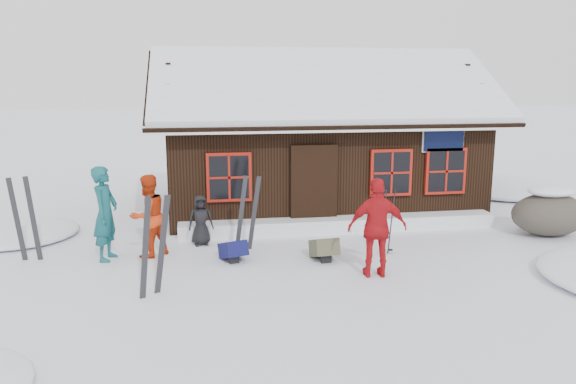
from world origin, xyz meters
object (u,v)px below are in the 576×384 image
object	(u,v)px
skier_teal	(105,213)
backpack_blue	(233,253)
backpack_olive	(324,252)
ski_pair_left	(154,247)
skier_orange_right	(377,228)
skier_orange_left	(148,216)
skier_crouched	(201,220)
boulder	(550,213)
ski_poles	(388,223)

from	to	relation	value
skier_teal	backpack_blue	distance (m)	2.66
skier_teal	backpack_olive	xyz separation A→B (m)	(4.29, -0.75, -0.78)
backpack_blue	backpack_olive	xyz separation A→B (m)	(1.80, -0.25, 0.01)
skier_teal	ski_pair_left	size ratio (longest dim) A/B	1.08
skier_orange_right	ski_pair_left	world-z (taller)	skier_orange_right
skier_orange_right	ski_pair_left	size ratio (longest dim) A/B	1.05
backpack_blue	skier_orange_left	bearing A→B (deg)	142.55
skier_crouched	backpack_blue	xyz separation A→B (m)	(0.62, -1.22, -0.40)
skier_crouched	boulder	bearing A→B (deg)	-11.13
skier_crouched	backpack_blue	size ratio (longest dim) A/B	1.93
skier_orange_left	ski_pair_left	size ratio (longest dim) A/B	0.96
skier_orange_left	backpack_blue	xyz separation A→B (m)	(1.67, -0.60, -0.69)
skier_teal	skier_orange_right	bearing A→B (deg)	-96.08
ski_poles	skier_orange_left	bearing A→B (deg)	172.21
skier_crouched	backpack_olive	xyz separation A→B (m)	(2.42, -1.47, -0.38)
boulder	backpack_olive	xyz separation A→B (m)	(-5.57, -0.94, -0.36)
skier_orange_right	skier_crouched	size ratio (longest dim) A/B	1.66
ski_poles	boulder	bearing A→B (deg)	10.37
skier_orange_left	backpack_blue	distance (m)	1.90
skier_teal	ski_poles	distance (m)	5.71
skier_orange_left	backpack_olive	xyz separation A→B (m)	(3.47, -0.84, -0.68)
ski_poles	backpack_blue	distance (m)	3.22
backpack_olive	skier_crouched	bearing A→B (deg)	144.75
backpack_blue	skier_orange_right	bearing A→B (deg)	-45.14
skier_orange_left	skier_orange_right	distance (m)	4.62
boulder	ski_pair_left	size ratio (longest dim) A/B	1.01
skier_orange_left	boulder	size ratio (longest dim) A/B	0.95
boulder	backpack_olive	world-z (taller)	boulder
boulder	backpack_olive	size ratio (longest dim) A/B	2.84
boulder	backpack_olive	bearing A→B (deg)	-170.38
ski_pair_left	skier_crouched	bearing A→B (deg)	51.45
skier_orange_left	backpack_blue	size ratio (longest dim) A/B	2.94
skier_teal	skier_orange_left	world-z (taller)	skier_teal
skier_teal	skier_crouched	size ratio (longest dim) A/B	1.71
skier_crouched	ski_pair_left	world-z (taller)	ski_pair_left
skier_orange_right	backpack_blue	distance (m)	2.96
skier_orange_left	skier_crouched	world-z (taller)	skier_orange_left
skier_crouched	boulder	xyz separation A→B (m)	(7.99, -0.52, -0.03)
skier_orange_right	boulder	distance (m)	5.25
skier_orange_left	skier_crouched	distance (m)	1.26
skier_orange_right	ski_pair_left	bearing A→B (deg)	10.73
skier_teal	skier_crouched	distance (m)	2.04
skier_crouched	ski_poles	xyz separation A→B (m)	(3.80, -1.29, 0.10)
skier_orange_left	ski_poles	distance (m)	4.90
boulder	ski_pair_left	xyz separation A→B (m)	(-8.78, -2.26, 0.30)
skier_teal	backpack_blue	size ratio (longest dim) A/B	3.31
skier_teal	boulder	xyz separation A→B (m)	(9.86, 0.20, -0.42)
skier_orange_right	backpack_blue	world-z (taller)	skier_orange_right
skier_teal	backpack_blue	bearing A→B (deg)	-87.63
skier_orange_right	ski_poles	bearing A→B (deg)	-110.23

